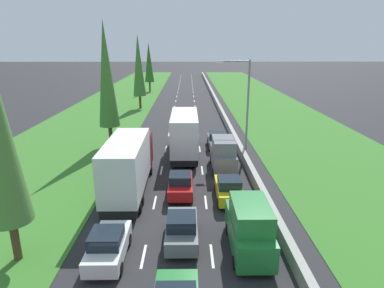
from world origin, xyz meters
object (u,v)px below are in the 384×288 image
at_px(white_box_truck_left_lane, 129,164).
at_px(grey_van_right_lane, 223,154).
at_px(grey_hatchback_right_lane, 216,140).
at_px(poplar_tree_second, 106,75).
at_px(poplar_tree_fourth, 149,63).
at_px(green_van_right_lane, 249,227).
at_px(poplar_tree_third, 139,66).
at_px(grey_hatchback_centre_lane, 182,229).
at_px(white_hatchback_left_lane, 108,245).
at_px(green_sedan_centre_lane_fifth, 182,122).
at_px(yellow_hatchback_right_lane, 229,189).
at_px(white_box_truck_centre_lane, 185,132).
at_px(street_light_mast, 244,99).
at_px(red_hatchback_centre_lane, 181,184).

xyz_separation_m(white_box_truck_left_lane, grey_van_right_lane, (7.21, 4.54, -0.78)).
bearing_deg(grey_van_right_lane, grey_hatchback_right_lane, 90.44).
distance_m(poplar_tree_second, poplar_tree_fourth, 42.00).
height_order(green_van_right_lane, poplar_tree_third, poplar_tree_third).
relative_size(green_van_right_lane, grey_hatchback_centre_lane, 1.26).
distance_m(white_hatchback_left_lane, grey_hatchback_centre_lane, 3.92).
bearing_deg(poplar_tree_second, grey_van_right_lane, -32.48).
xyz_separation_m(grey_hatchback_centre_lane, green_sedan_centre_lane_fifth, (-0.42, 25.63, -0.02)).
bearing_deg(grey_van_right_lane, poplar_tree_fourth, 103.32).
xyz_separation_m(grey_hatchback_centre_lane, poplar_tree_third, (-7.63, 39.30, 6.19)).
distance_m(white_box_truck_left_lane, grey_van_right_lane, 8.56).
distance_m(green_van_right_lane, grey_van_right_lane, 11.75).
distance_m(grey_hatchback_centre_lane, grey_van_right_lane, 11.44).
bearing_deg(yellow_hatchback_right_lane, grey_van_right_lane, 88.04).
height_order(white_hatchback_left_lane, poplar_tree_third, poplar_tree_third).
distance_m(yellow_hatchback_right_lane, white_box_truck_centre_lane, 10.69).
height_order(green_van_right_lane, white_box_truck_centre_lane, white_box_truck_centre_lane).
bearing_deg(white_box_truck_left_lane, white_hatchback_left_lane, -88.19).
height_order(green_sedan_centre_lane_fifth, grey_hatchback_right_lane, grey_hatchback_right_lane).
distance_m(grey_hatchback_centre_lane, street_light_mast, 17.73).
bearing_deg(white_box_truck_centre_lane, grey_van_right_lane, -52.19).
bearing_deg(yellow_hatchback_right_lane, poplar_tree_fourth, 101.75).
bearing_deg(grey_hatchback_right_lane, white_box_truck_left_lane, -123.42).
bearing_deg(poplar_tree_second, street_light_mast, -7.86).
height_order(red_hatchback_centre_lane, poplar_tree_fourth, poplar_tree_fourth).
bearing_deg(poplar_tree_second, white_box_truck_centre_lane, -19.78).
bearing_deg(poplar_tree_third, white_hatchback_left_lane, -84.39).
relative_size(white_box_truck_left_lane, grey_van_right_lane, 1.92).
relative_size(white_box_truck_centre_lane, poplar_tree_second, 0.74).
relative_size(green_van_right_lane, poplar_tree_third, 0.41).
xyz_separation_m(green_van_right_lane, street_light_mast, (2.37, 16.96, 3.83)).
height_order(yellow_hatchback_right_lane, grey_van_right_lane, grey_van_right_lane).
bearing_deg(white_box_truck_left_lane, green_van_right_lane, -44.43).
bearing_deg(green_sedan_centre_lane_fifth, green_van_right_lane, -81.62).
bearing_deg(grey_van_right_lane, grey_hatchback_centre_lane, -107.00).
relative_size(grey_hatchback_centre_lane, white_box_truck_centre_lane, 0.41).
xyz_separation_m(yellow_hatchback_right_lane, white_box_truck_centre_lane, (-3.13, 10.13, 1.35)).
xyz_separation_m(yellow_hatchback_right_lane, grey_van_right_lane, (0.20, 5.85, 0.56)).
height_order(grey_hatchback_centre_lane, yellow_hatchback_right_lane, same).
relative_size(white_box_truck_left_lane, poplar_tree_second, 0.74).
distance_m(white_hatchback_left_lane, grey_hatchback_right_lane, 19.97).
relative_size(red_hatchback_centre_lane, grey_hatchback_right_lane, 1.00).
bearing_deg(grey_hatchback_right_lane, grey_van_right_lane, -89.56).
height_order(yellow_hatchback_right_lane, grey_hatchback_right_lane, same).
height_order(white_box_truck_left_lane, poplar_tree_fourth, poplar_tree_fourth).
xyz_separation_m(red_hatchback_centre_lane, white_box_truck_centre_lane, (0.20, 9.31, 1.35)).
height_order(poplar_tree_third, poplar_tree_fourth, poplar_tree_third).
relative_size(white_box_truck_centre_lane, poplar_tree_fourth, 0.87).
xyz_separation_m(grey_hatchback_right_lane, poplar_tree_second, (-11.11, 0.80, 6.60)).
bearing_deg(green_sedan_centre_lane_fifth, yellow_hatchback_right_lane, -80.17).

